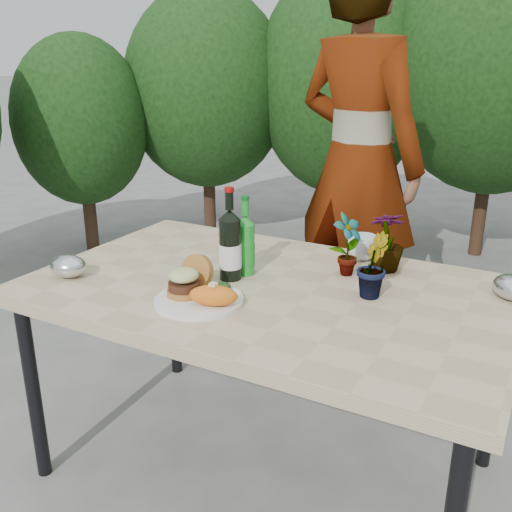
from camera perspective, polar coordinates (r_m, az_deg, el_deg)
The scene contains 18 objects.
ground at distance 2.32m, azimuth 1.01°, elevation -20.40°, with size 80.00×80.00×0.00m, color #61615D.
patio_table at distance 1.95m, azimuth 1.13°, elevation -4.53°, with size 1.60×1.00×0.75m.
shrub_hedge at distance 3.35m, azimuth 17.42°, elevation 14.14°, with size 6.96×5.29×2.38m.
dinner_plate at distance 1.80m, azimuth -5.72°, elevation -4.45°, with size 0.28×0.28×0.01m, color white.
burger_stack at distance 1.82m, azimuth -6.88°, elevation -2.37°, with size 0.11×0.16×0.11m.
sweet_potato at distance 1.73m, azimuth -4.27°, elevation -3.96°, with size 0.15×0.08×0.06m, color orange.
grilled_veg at distance 1.85m, azimuth -3.70°, elevation -2.98°, with size 0.08×0.05×0.03m.
wine_bottle at distance 1.94m, azimuth -2.62°, elevation 1.00°, with size 0.08×0.08×0.32m.
sparkling_water at distance 1.99m, azimuth -1.07°, elevation 1.02°, with size 0.07×0.07×0.28m.
plastic_cup at distance 1.91m, azimuth -6.03°, elevation -1.75°, with size 0.07×0.07×0.10m, color silver.
seedling_left at distance 2.00m, azimuth 9.12°, elevation 1.11°, with size 0.12×0.08×0.22m, color #29511C.
seedling_mid at distance 1.84m, azimuth 11.53°, elevation -0.91°, with size 0.11×0.09×0.21m, color #20511C.
seedling_right at distance 2.08m, azimuth 12.97°, elevation 1.44°, with size 0.12×0.12×0.22m, color #21561D.
blue_bowl at distance 2.19m, azimuth 10.62°, elevation 0.83°, with size 0.12×0.12×0.09m, color silver.
foil_packet_left at distance 2.09m, azimuth -18.28°, elevation -0.98°, with size 0.13×0.11×0.08m, color silver.
foil_packet_right at distance 1.98m, azimuth 24.19°, elevation -2.86°, with size 0.13×0.11×0.08m, color #AEB0B5.
person at distance 2.89m, azimuth 10.14°, elevation 9.16°, with size 0.72×0.47×1.97m, color #9A6B4D.
terracotta_pot at distance 4.43m, azimuth -5.34°, elevation 0.68°, with size 0.17×0.17×0.14m.
Camera 1 is at (0.82, -1.58, 1.48)m, focal length 40.00 mm.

